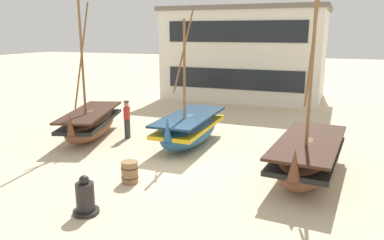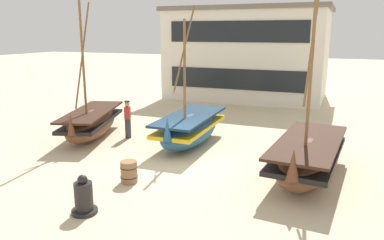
% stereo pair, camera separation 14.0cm
% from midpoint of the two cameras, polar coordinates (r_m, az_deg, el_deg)
% --- Properties ---
extents(ground_plane, '(120.00, 120.00, 0.00)m').
position_cam_midpoint_polar(ground_plane, '(13.60, -1.30, -6.65)').
color(ground_plane, beige).
extents(fishing_boat_near_left, '(1.81, 4.76, 5.65)m').
position_cam_midpoint_polar(fishing_boat_near_left, '(15.66, -0.06, -1.28)').
color(fishing_boat_near_left, '#23517A').
rests_on(fishing_boat_near_left, ground).
extents(fishing_boat_centre_large, '(3.01, 5.11, 6.13)m').
position_cam_midpoint_polar(fishing_boat_centre_large, '(17.35, -14.77, -0.35)').
color(fishing_boat_centre_large, brown).
rests_on(fishing_boat_centre_large, ground).
extents(fishing_boat_far_right, '(2.22, 5.13, 6.71)m').
position_cam_midpoint_polar(fishing_boat_far_right, '(12.73, 17.51, -5.36)').
color(fishing_boat_far_right, brown).
rests_on(fishing_boat_far_right, ground).
extents(fisherman_by_hull, '(0.33, 0.41, 1.68)m').
position_cam_midpoint_polar(fisherman_by_hull, '(16.85, -9.52, 0.05)').
color(fisherman_by_hull, '#33333D').
rests_on(fisherman_by_hull, ground).
extents(capstan_winch, '(0.68, 0.68, 1.06)m').
position_cam_midpoint_polar(capstan_winch, '(10.32, -15.76, -11.33)').
color(capstan_winch, black).
rests_on(capstan_winch, ground).
extents(wooden_barrel, '(0.56, 0.56, 0.70)m').
position_cam_midpoint_polar(wooden_barrel, '(12.02, -9.23, -7.80)').
color(wooden_barrel, olive).
rests_on(wooden_barrel, ground).
extents(harbor_building_main, '(11.09, 6.62, 6.30)m').
position_cam_midpoint_polar(harbor_building_main, '(27.46, 8.62, 10.05)').
color(harbor_building_main, silver).
rests_on(harbor_building_main, ground).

